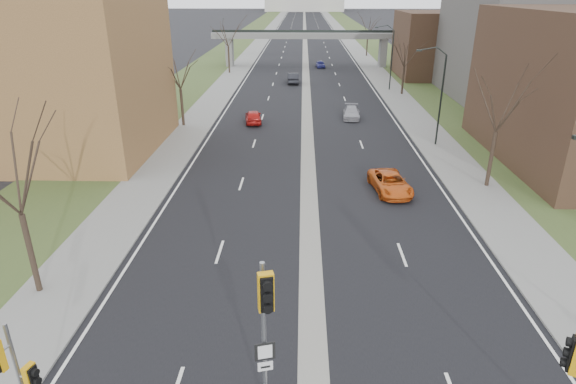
{
  "coord_description": "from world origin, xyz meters",
  "views": [
    {
      "loc": [
        -0.54,
        -10.95,
        13.42
      ],
      "look_at": [
        -1.2,
        11.13,
        4.02
      ],
      "focal_mm": 30.0,
      "sensor_mm": 36.0,
      "label": 1
    }
  ],
  "objects_px": {
    "signal_pole_median": "(265,318)",
    "car_right_mid": "(351,113)",
    "signal_pole_left": "(17,374)",
    "car_right_near": "(390,183)",
    "car_left_far": "(293,78)",
    "car_left_near": "(253,117)",
    "car_right_far": "(320,64)"
  },
  "relations": [
    {
      "from": "signal_pole_left",
      "to": "car_right_mid",
      "type": "bearing_deg",
      "value": 87.8
    },
    {
      "from": "car_right_mid",
      "to": "car_right_far",
      "type": "bearing_deg",
      "value": 97.86
    },
    {
      "from": "signal_pole_left",
      "to": "car_left_far",
      "type": "height_order",
      "value": "signal_pole_left"
    },
    {
      "from": "car_left_far",
      "to": "car_right_far",
      "type": "distance_m",
      "value": 16.29
    },
    {
      "from": "car_left_far",
      "to": "car_left_near",
      "type": "bearing_deg",
      "value": 78.36
    },
    {
      "from": "signal_pole_left",
      "to": "car_left_far",
      "type": "bearing_deg",
      "value": 99.68
    },
    {
      "from": "signal_pole_left",
      "to": "car_right_mid",
      "type": "xyz_separation_m",
      "value": [
        13.68,
        42.3,
        -2.44
      ]
    },
    {
      "from": "car_right_far",
      "to": "car_right_near",
      "type": "bearing_deg",
      "value": -92.72
    },
    {
      "from": "signal_pole_left",
      "to": "signal_pole_median",
      "type": "xyz_separation_m",
      "value": [
        7.14,
        1.53,
        0.99
      ]
    },
    {
      "from": "signal_pole_median",
      "to": "car_left_far",
      "type": "relative_size",
      "value": 1.24
    },
    {
      "from": "signal_pole_median",
      "to": "car_right_mid",
      "type": "height_order",
      "value": "signal_pole_median"
    },
    {
      "from": "car_right_mid",
      "to": "car_right_far",
      "type": "height_order",
      "value": "car_right_mid"
    },
    {
      "from": "signal_pole_left",
      "to": "car_left_near",
      "type": "bearing_deg",
      "value": 101.48
    },
    {
      "from": "car_left_near",
      "to": "car_right_far",
      "type": "height_order",
      "value": "car_left_near"
    },
    {
      "from": "car_left_far",
      "to": "car_right_near",
      "type": "distance_m",
      "value": 43.03
    },
    {
      "from": "car_right_near",
      "to": "car_right_mid",
      "type": "distance_m",
      "value": 21.02
    },
    {
      "from": "car_left_far",
      "to": "car_right_mid",
      "type": "xyz_separation_m",
      "value": [
        6.94,
        -21.32,
        -0.14
      ]
    },
    {
      "from": "car_right_far",
      "to": "car_left_near",
      "type": "bearing_deg",
      "value": -107.92
    },
    {
      "from": "car_left_near",
      "to": "car_right_near",
      "type": "xyz_separation_m",
      "value": [
        11.54,
        -18.63,
        -0.01
      ]
    },
    {
      "from": "car_left_near",
      "to": "car_right_mid",
      "type": "distance_m",
      "value": 10.98
    },
    {
      "from": "signal_pole_left",
      "to": "car_right_mid",
      "type": "distance_m",
      "value": 44.52
    },
    {
      "from": "car_left_far",
      "to": "car_right_near",
      "type": "xyz_separation_m",
      "value": [
        7.77,
        -42.32,
        -0.09
      ]
    },
    {
      "from": "car_right_near",
      "to": "signal_pole_median",
      "type": "bearing_deg",
      "value": -118.0
    },
    {
      "from": "signal_pole_median",
      "to": "car_left_near",
      "type": "relative_size",
      "value": 1.42
    },
    {
      "from": "signal_pole_median",
      "to": "car_right_near",
      "type": "bearing_deg",
      "value": 55.02
    },
    {
      "from": "signal_pole_median",
      "to": "car_right_far",
      "type": "relative_size",
      "value": 1.61
    },
    {
      "from": "signal_pole_median",
      "to": "car_right_mid",
      "type": "bearing_deg",
      "value": 66.36
    },
    {
      "from": "car_left_near",
      "to": "car_right_mid",
      "type": "xyz_separation_m",
      "value": [
        10.72,
        2.37,
        -0.06
      ]
    },
    {
      "from": "car_right_mid",
      "to": "car_right_far",
      "type": "distance_m",
      "value": 36.99
    },
    {
      "from": "signal_pole_left",
      "to": "signal_pole_median",
      "type": "bearing_deg",
      "value": 27.84
    },
    {
      "from": "car_right_near",
      "to": "car_right_far",
      "type": "relative_size",
      "value": 1.36
    },
    {
      "from": "car_right_near",
      "to": "car_right_mid",
      "type": "height_order",
      "value": "car_right_near"
    }
  ]
}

